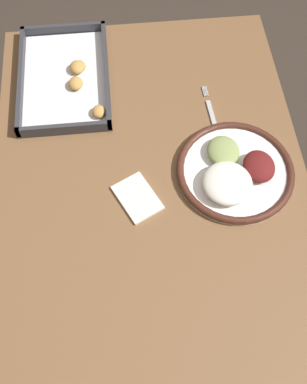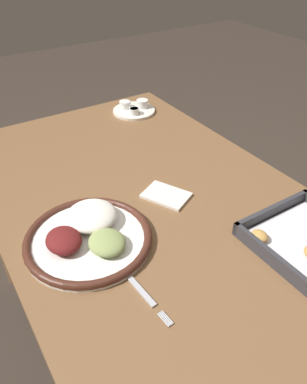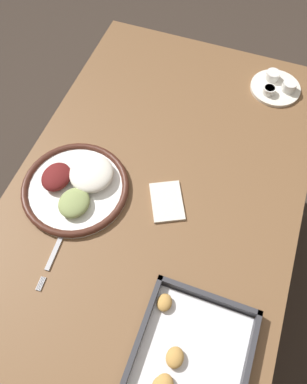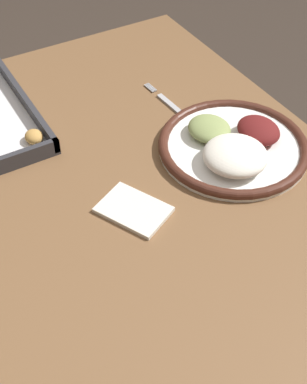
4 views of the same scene
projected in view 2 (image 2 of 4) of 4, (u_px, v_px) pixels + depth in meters
ground_plane at (150, 342)px, 1.44m from camera, size 8.00×8.00×0.00m
dining_table at (149, 224)px, 1.08m from camera, size 1.28×0.80×0.70m
dinner_plate at (88, 235)px, 0.88m from camera, size 0.30×0.30×0.06m
fork at (137, 286)px, 0.77m from camera, size 0.21×0.03×0.00m
saucer_plate at (134, 109)px, 1.46m from camera, size 0.16×0.16×0.04m
napkin at (166, 195)px, 1.02m from camera, size 0.15×0.13×0.01m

